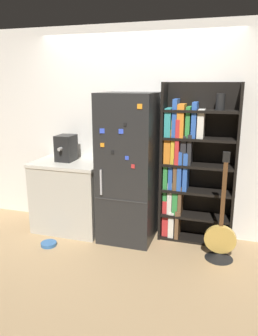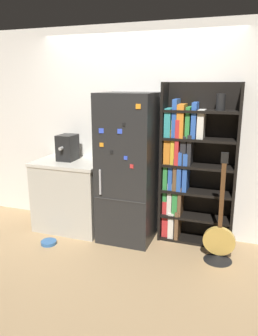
{
  "view_description": "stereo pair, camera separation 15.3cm",
  "coord_description": "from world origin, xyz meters",
  "views": [
    {
      "loc": [
        1.15,
        -3.54,
        1.91
      ],
      "look_at": [
        0.0,
        0.15,
        0.9
      ],
      "focal_mm": 35.0,
      "sensor_mm": 36.0,
      "label": 1
    },
    {
      "loc": [
        1.29,
        -3.49,
        1.91
      ],
      "look_at": [
        0.0,
        0.15,
        0.9
      ],
      "focal_mm": 35.0,
      "sensor_mm": 36.0,
      "label": 2
    }
  ],
  "objects": [
    {
      "name": "refrigerator",
      "position": [
        -0.0,
        0.13,
        0.9
      ],
      "size": [
        0.65,
        0.66,
        1.8
      ],
      "color": "black",
      "rests_on": "ground_plane"
    },
    {
      "name": "pet_bowl",
      "position": [
        -0.85,
        -0.39,
        0.02
      ],
      "size": [
        0.19,
        0.19,
        0.04
      ],
      "color": "#3366A5",
      "rests_on": "ground_plane"
    },
    {
      "name": "wall_back",
      "position": [
        0.0,
        0.47,
        1.3
      ],
      "size": [
        8.0,
        0.05,
        2.6
      ],
      "color": "white",
      "rests_on": "ground_plane"
    },
    {
      "name": "kitchen_counter",
      "position": [
        -0.81,
        0.14,
        0.46
      ],
      "size": [
        0.9,
        0.64,
        0.92
      ],
      "color": "#BCB7A8",
      "rests_on": "ground_plane"
    },
    {
      "name": "ground_plane",
      "position": [
        0.0,
        0.0,
        0.0
      ],
      "size": [
        16.0,
        16.0,
        0.0
      ],
      "primitive_type": "plane",
      "color": "tan"
    },
    {
      "name": "espresso_machine",
      "position": [
        -0.86,
        0.19,
        1.09
      ],
      "size": [
        0.21,
        0.32,
        0.33
      ],
      "color": "black",
      "rests_on": "kitchen_counter"
    },
    {
      "name": "bookshelf",
      "position": [
        0.7,
        0.32,
        0.94
      ],
      "size": [
        0.88,
        0.31,
        1.92
      ],
      "color": "black",
      "rests_on": "ground_plane"
    },
    {
      "name": "guitar",
      "position": [
        1.13,
        -0.1,
        0.18
      ],
      "size": [
        0.35,
        0.31,
        1.25
      ],
      "color": "black",
      "rests_on": "ground_plane"
    }
  ]
}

